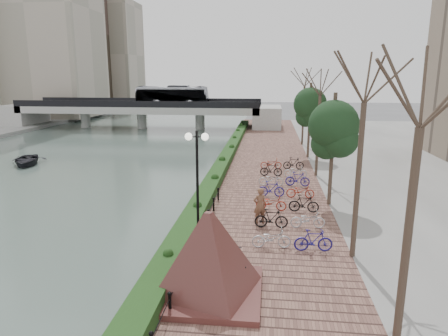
% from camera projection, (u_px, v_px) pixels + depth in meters
% --- Properties ---
extents(ground, '(220.00, 220.00, 0.00)m').
position_uv_depth(ground, '(155.00, 279.00, 15.89)').
color(ground, '#59595B').
rests_on(ground, ground).
extents(river_water, '(30.00, 130.00, 0.02)m').
position_uv_depth(river_water, '(83.00, 153.00, 41.74)').
color(river_water, '#475950').
rests_on(river_water, ground).
extents(promenade, '(8.00, 75.00, 0.50)m').
position_uv_depth(promenade, '(263.00, 172.00, 32.32)').
color(promenade, brown).
rests_on(promenade, ground).
extents(hedge, '(1.10, 56.00, 0.60)m').
position_uv_depth(hedge, '(225.00, 159.00, 34.99)').
color(hedge, '#1E3C16').
rests_on(hedge, promenade).
extents(chain_fence, '(0.10, 14.10, 0.70)m').
position_uv_depth(chain_fence, '(198.00, 241.00, 17.48)').
color(chain_fence, black).
rests_on(chain_fence, promenade).
extents(granite_monument, '(5.46, 5.46, 2.98)m').
position_uv_depth(granite_monument, '(209.00, 253.00, 13.59)').
color(granite_monument, '#4E2921').
rests_on(granite_monument, promenade).
extents(lamppost, '(1.02, 0.32, 5.16)m').
position_uv_depth(lamppost, '(197.00, 165.00, 17.02)').
color(lamppost, black).
rests_on(lamppost, promenade).
extents(motorcycle, '(0.92, 1.77, 1.06)m').
position_uv_depth(motorcycle, '(238.00, 268.00, 14.61)').
color(motorcycle, black).
rests_on(motorcycle, promenade).
extents(pedestrian, '(0.81, 0.69, 1.89)m').
position_uv_depth(pedestrian, '(260.00, 206.00, 20.35)').
color(pedestrian, brown).
rests_on(pedestrian, promenade).
extents(bicycle_parking, '(2.40, 17.32, 1.00)m').
position_uv_depth(bicycle_parking, '(286.00, 190.00, 24.86)').
color(bicycle_parking, '#BABBBF').
rests_on(bicycle_parking, promenade).
extents(street_trees, '(3.20, 37.12, 6.80)m').
position_uv_depth(street_trees, '(324.00, 141.00, 26.44)').
color(street_trees, '#3C3123').
rests_on(street_trees, promenade).
extents(bridge, '(36.00, 10.77, 6.50)m').
position_uv_depth(bridge, '(148.00, 106.00, 60.22)').
color(bridge, '#A0A09B').
rests_on(bridge, ground).
extents(boat, '(4.39, 5.04, 0.87)m').
position_uv_depth(boat, '(26.00, 160.00, 36.08)').
color(boat, black).
rests_on(boat, river_water).
extents(far_buildings, '(35.00, 38.00, 38.00)m').
position_uv_depth(far_buildings, '(43.00, 34.00, 80.64)').
color(far_buildings, '#A49889').
rests_on(far_buildings, far_bank).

